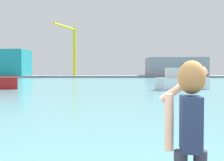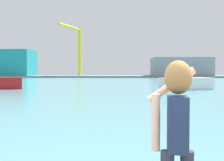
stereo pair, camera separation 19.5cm
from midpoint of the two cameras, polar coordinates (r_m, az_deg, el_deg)
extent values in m
plane|color=#334751|center=(53.06, 2.55, -0.41)|extent=(220.00, 220.00, 0.00)
cube|color=#599EA8|center=(55.06, 2.54, -0.31)|extent=(140.00, 100.00, 0.02)
cube|color=gray|center=(95.04, 2.43, 0.84)|extent=(140.00, 20.00, 0.54)
cube|color=#1E2D4C|center=(3.19, 13.97, -7.89)|extent=(0.23, 0.36, 0.56)
sphere|color=#E0B293|center=(3.14, 14.04, 0.40)|extent=(0.22, 0.22, 0.22)
ellipsoid|color=olive|center=(3.12, 14.12, 0.58)|extent=(0.28, 0.26, 0.34)
cylinder|color=#E0B293|center=(3.15, 10.01, -7.79)|extent=(0.09, 0.09, 0.58)
cylinder|color=#E0B293|center=(3.36, 12.79, -0.85)|extent=(0.53, 0.14, 0.40)
cube|color=black|center=(3.48, 12.64, 2.05)|extent=(0.02, 0.07, 0.14)
cube|color=white|center=(35.10, 14.01, -0.59)|extent=(6.39, 4.26, 1.36)
cube|color=silver|center=(34.64, 13.00, 1.44)|extent=(2.56, 2.24, 1.12)
cube|color=teal|center=(97.27, -17.98, 3.20)|extent=(11.65, 10.74, 7.72)
cube|color=gray|center=(94.60, 12.79, 2.57)|extent=(17.14, 13.21, 5.35)
cylinder|color=yellow|center=(93.43, -6.06, 5.49)|extent=(1.00, 1.00, 14.73)
cylinder|color=yellow|center=(88.15, -7.87, 9.98)|extent=(4.31, 12.86, 0.70)
camera|label=1|loc=(0.10, -89.47, 0.02)|focal=48.53mm
camera|label=2|loc=(0.10, 90.53, -0.02)|focal=48.53mm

